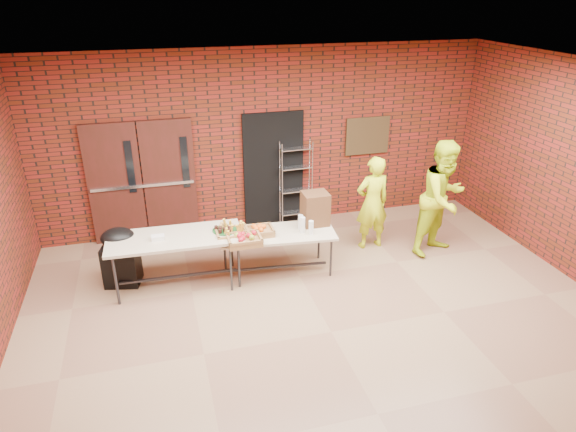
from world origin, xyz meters
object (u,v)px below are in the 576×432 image
object	(u,v)px
volunteer_woman	(372,203)
coffee_dispenser	(315,208)
wire_rack	(296,183)
table_left	(175,241)
table_right	(277,236)
covered_grill	(121,256)
volunteer_man	(443,198)

from	to	relation	value
volunteer_woman	coffee_dispenser	bearing A→B (deg)	12.68
wire_rack	volunteer_woman	world-z (taller)	volunteer_woman
volunteer_woman	wire_rack	bearing A→B (deg)	-55.40
table_left	table_right	bearing A→B (deg)	-2.03
coffee_dispenser	covered_grill	world-z (taller)	coffee_dispenser
volunteer_woman	volunteer_man	size ratio (longest dim) A/B	0.84
table_left	volunteer_woman	bearing A→B (deg)	8.23
table_left	covered_grill	world-z (taller)	covered_grill
table_right	coffee_dispenser	size ratio (longest dim) A/B	3.49
wire_rack	table_left	xyz separation A→B (m)	(-2.29, -1.60, -0.06)
covered_grill	volunteer_woman	bearing A→B (deg)	14.22
coffee_dispenser	table_left	bearing A→B (deg)	-178.77
table_left	volunteer_man	size ratio (longest dim) A/B	1.02
covered_grill	volunteer_woman	xyz separation A→B (m)	(4.06, 0.11, 0.35)
table_right	coffee_dispenser	world-z (taller)	coffee_dispenser
covered_grill	volunteer_man	xyz separation A→B (m)	(5.09, -0.35, 0.51)
wire_rack	volunteer_man	world-z (taller)	volunteer_man
table_right	volunteer_woman	size ratio (longest dim) A/B	1.12
coffee_dispenser	covered_grill	xyz separation A→B (m)	(-2.95, 0.21, -0.52)
wire_rack	table_left	world-z (taller)	wire_rack
table_right	volunteer_man	world-z (taller)	volunteer_man
coffee_dispenser	volunteer_woman	xyz separation A→B (m)	(1.11, 0.32, -0.16)
covered_grill	volunteer_man	size ratio (longest dim) A/B	0.47
coffee_dispenser	covered_grill	bearing A→B (deg)	175.96
table_left	coffee_dispenser	xyz separation A→B (m)	(2.15, 0.05, 0.24)
coffee_dispenser	volunteer_woman	size ratio (longest dim) A/B	0.32
wire_rack	volunteer_woman	size ratio (longest dim) A/B	0.99
table_right	volunteer_woman	bearing A→B (deg)	20.91
table_left	table_right	xyz separation A→B (m)	(1.50, -0.10, -0.08)
coffee_dispenser	volunteer_man	distance (m)	2.14
volunteer_woman	table_right	bearing A→B (deg)	11.46
table_left	volunteer_woman	world-z (taller)	volunteer_woman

